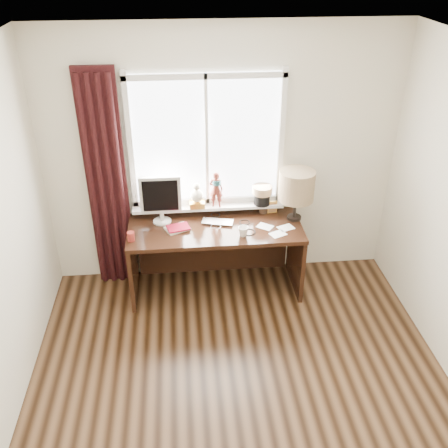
{
  "coord_description": "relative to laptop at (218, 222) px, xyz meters",
  "views": [
    {
      "loc": [
        -0.41,
        -2.55,
        3.23
      ],
      "look_at": [
        -0.05,
        1.25,
        1.0
      ],
      "focal_mm": 40.0,
      "sensor_mm": 36.0,
      "label": 1
    }
  ],
  "objects": [
    {
      "name": "ceiling",
      "position": [
        0.07,
        -1.7,
        1.84
      ],
      "size": [
        3.5,
        4.0,
        0.0
      ],
      "primitive_type": "cube",
      "color": "white",
      "rests_on": "wall_back"
    },
    {
      "name": "curtain",
      "position": [
        -1.06,
        0.21,
        0.35
      ],
      "size": [
        0.38,
        0.09,
        2.25
      ],
      "color": "black",
      "rests_on": "floor"
    },
    {
      "name": "laptop",
      "position": [
        0.0,
        0.0,
        0.0
      ],
      "size": [
        0.35,
        0.27,
        0.02
      ],
      "primitive_type": "imported",
      "rotation": [
        0.0,
        0.0,
        -0.25
      ],
      "color": "silver",
      "rests_on": "desk"
    },
    {
      "name": "desk",
      "position": [
        -0.03,
        0.03,
        -0.26
      ],
      "size": [
        1.7,
        0.7,
        0.75
      ],
      "color": "black",
      "rests_on": "floor"
    },
    {
      "name": "floor",
      "position": [
        0.07,
        -1.7,
        -0.76
      ],
      "size": [
        3.5,
        4.0,
        0.0
      ],
      "primitive_type": "cube",
      "color": "brown",
      "rests_on": "ground"
    },
    {
      "name": "mug",
      "position": [
        0.22,
        -0.26,
        0.04
      ],
      "size": [
        0.13,
        0.13,
        0.1
      ],
      "primitive_type": "imported",
      "rotation": [
        0.0,
        0.0,
        0.4
      ],
      "color": "white",
      "rests_on": "desk"
    },
    {
      "name": "loose_papers",
      "position": [
        0.55,
        -0.18,
        -0.01
      ],
      "size": [
        0.38,
        0.32,
        0.0
      ],
      "color": "white",
      "rests_on": "desk"
    },
    {
      "name": "red_cup",
      "position": [
        -0.83,
        -0.25,
        0.03
      ],
      "size": [
        0.07,
        0.07,
        0.09
      ],
      "primitive_type": "cylinder",
      "color": "maroon",
      "rests_on": "desk"
    },
    {
      "name": "notebook_stack",
      "position": [
        -0.4,
        -0.09,
        0.0
      ],
      "size": [
        0.27,
        0.24,
        0.03
      ],
      "color": "beige",
      "rests_on": "desk"
    },
    {
      "name": "brush_holder",
      "position": [
        0.48,
        0.18,
        0.05
      ],
      "size": [
        0.09,
        0.09,
        0.25
      ],
      "color": "black",
      "rests_on": "desk"
    },
    {
      "name": "monitor",
      "position": [
        -0.55,
        0.08,
        0.27
      ],
      "size": [
        0.4,
        0.18,
        0.49
      ],
      "color": "beige",
      "rests_on": "desk"
    },
    {
      "name": "window",
      "position": [
        -0.07,
        0.25,
        0.54
      ],
      "size": [
        1.52,
        0.23,
        1.4
      ],
      "color": "white",
      "rests_on": "ground"
    },
    {
      "name": "icon_frame",
      "position": [
        0.57,
        0.16,
        0.05
      ],
      "size": [
        0.1,
        0.03,
        0.13
      ],
      "color": "gold",
      "rests_on": "desk"
    },
    {
      "name": "wall_back",
      "position": [
        0.07,
        0.3,
        0.54
      ],
      "size": [
        3.5,
        0.0,
        2.6
      ],
      "primitive_type": "cube",
      "rotation": [
        1.57,
        0.0,
        0.0
      ],
      "color": "beige",
      "rests_on": "ground"
    },
    {
      "name": "desk_cables",
      "position": [
        0.2,
        -0.05,
        -0.01
      ],
      "size": [
        0.43,
        0.51,
        0.01
      ],
      "color": "black",
      "rests_on": "desk"
    },
    {
      "name": "table_lamp",
      "position": [
        0.77,
        0.01,
        0.35
      ],
      "size": [
        0.35,
        0.35,
        0.52
      ],
      "color": "black",
      "rests_on": "desk"
    }
  ]
}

